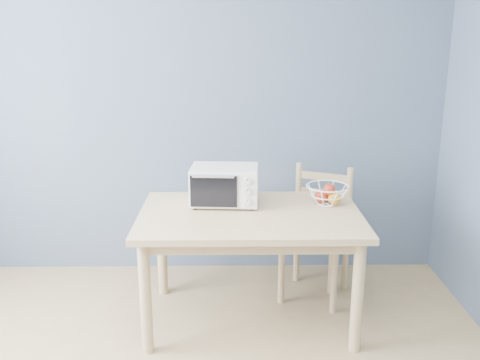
{
  "coord_description": "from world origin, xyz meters",
  "views": [
    {
      "loc": [
        0.4,
        -1.76,
        1.87
      ],
      "look_at": [
        0.44,
        1.54,
        0.93
      ],
      "focal_mm": 40.0,
      "sensor_mm": 36.0,
      "label": 1
    }
  ],
  "objects_px": {
    "dining_chair": "(317,234)",
    "dining_table": "(250,228)",
    "toaster_oven": "(222,185)",
    "fruit_basket": "(328,194)"
  },
  "relations": [
    {
      "from": "toaster_oven",
      "to": "dining_chair",
      "type": "xyz_separation_m",
      "value": [
        0.67,
        0.19,
        -0.43
      ]
    },
    {
      "from": "dining_table",
      "to": "fruit_basket",
      "type": "bearing_deg",
      "value": 17.85
    },
    {
      "from": "dining_table",
      "to": "dining_chair",
      "type": "bearing_deg",
      "value": 36.49
    },
    {
      "from": "fruit_basket",
      "to": "dining_table",
      "type": "bearing_deg",
      "value": -162.15
    },
    {
      "from": "fruit_basket",
      "to": "dining_chair",
      "type": "height_order",
      "value": "dining_chair"
    },
    {
      "from": "dining_chair",
      "to": "toaster_oven",
      "type": "bearing_deg",
      "value": -141.02
    },
    {
      "from": "dining_table",
      "to": "toaster_oven",
      "type": "distance_m",
      "value": 0.34
    },
    {
      "from": "dining_table",
      "to": "fruit_basket",
      "type": "distance_m",
      "value": 0.57
    },
    {
      "from": "dining_table",
      "to": "dining_chair",
      "type": "xyz_separation_m",
      "value": [
        0.49,
        0.36,
        -0.19
      ]
    },
    {
      "from": "dining_chair",
      "to": "dining_table",
      "type": "bearing_deg",
      "value": -120.37
    }
  ]
}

